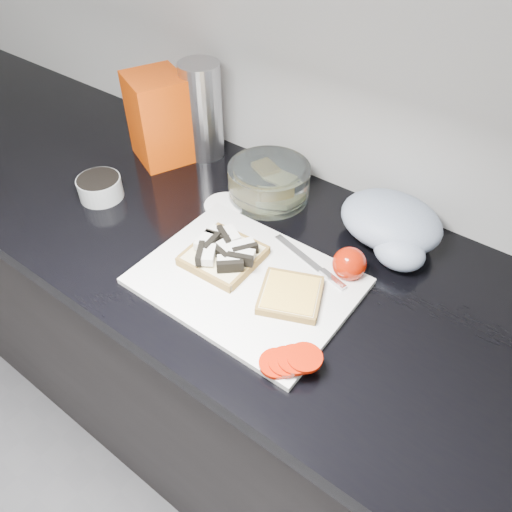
{
  "coord_description": "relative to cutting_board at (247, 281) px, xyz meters",
  "views": [
    {
      "loc": [
        0.52,
        0.59,
        1.6
      ],
      "look_at": [
        0.11,
        1.14,
        0.95
      ],
      "focal_mm": 35.0,
      "sensor_mm": 36.0,
      "label": 1
    }
  ],
  "objects": [
    {
      "name": "whole_tomatoes",
      "position": [
        0.15,
        0.13,
        0.03
      ],
      "size": [
        0.07,
        0.07,
        0.07
      ],
      "rotation": [
        0.0,
        0.0,
        0.3
      ],
      "color": "#A21603",
      "rests_on": "countertop"
    },
    {
      "name": "glass_bowl",
      "position": [
        -0.13,
        0.26,
        0.03
      ],
      "size": [
        0.19,
        0.19,
        0.08
      ],
      "rotation": [
        0.0,
        0.0,
        -0.39
      ],
      "color": "silver",
      "rests_on": "countertop"
    },
    {
      "name": "grocery_bag",
      "position": [
        0.16,
        0.28,
        0.04
      ],
      "size": [
        0.22,
        0.19,
        0.09
      ],
      "rotation": [
        0.0,
        0.0,
        -0.02
      ],
      "color": "#A3B2C9",
      "rests_on": "countertop"
    },
    {
      "name": "tomato_slices",
      "position": [
        0.18,
        -0.11,
        0.02
      ],
      "size": [
        0.11,
        0.1,
        0.02
      ],
      "rotation": [
        0.0,
        0.0,
        0.22
      ],
      "color": "#A21603",
      "rests_on": "cutting_board"
    },
    {
      "name": "cutting_board",
      "position": [
        0.0,
        0.0,
        0.0
      ],
      "size": [
        0.4,
        0.3,
        0.01
      ],
      "primitive_type": "cube",
      "color": "silver",
      "rests_on": "countertop"
    },
    {
      "name": "seed_tub",
      "position": [
        -0.44,
        0.02,
        0.02
      ],
      "size": [
        0.1,
        0.1,
        0.05
      ],
      "color": "#9CA2A1",
      "rests_on": "countertop"
    },
    {
      "name": "countertop",
      "position": [
        -0.11,
        0.09,
        -0.03
      ],
      "size": [
        3.5,
        0.64,
        0.04
      ],
      "primitive_type": "cube",
      "color": "black",
      "rests_on": "base_cabinet"
    },
    {
      "name": "bread_right",
      "position": [
        0.09,
        0.01,
        0.01
      ],
      "size": [
        0.15,
        0.15,
        0.02
      ],
      "rotation": [
        0.0,
        0.0,
        0.4
      ],
      "color": "beige",
      "rests_on": "cutting_board"
    },
    {
      "name": "bread_left",
      "position": [
        -0.07,
        0.02,
        0.02
      ],
      "size": [
        0.14,
        0.14,
        0.04
      ],
      "rotation": [
        0.0,
        0.0,
        0.03
      ],
      "color": "beige",
      "rests_on": "cutting_board"
    },
    {
      "name": "tub_lid",
      "position": [
        -0.19,
        0.16,
        -0.0
      ],
      "size": [
        0.11,
        0.11,
        0.01
      ],
      "primitive_type": "cylinder",
      "rotation": [
        0.0,
        0.0,
        0.12
      ],
      "color": "white",
      "rests_on": "countertop"
    },
    {
      "name": "knife",
      "position": [
        0.09,
        0.11,
        0.01
      ],
      "size": [
        0.19,
        0.06,
        0.01
      ],
      "rotation": [
        0.0,
        0.0,
        -0.26
      ],
      "color": "#B8B8BC",
      "rests_on": "cutting_board"
    },
    {
      "name": "base_cabinet",
      "position": [
        -0.11,
        0.09,
        -0.48
      ],
      "size": [
        3.5,
        0.6,
        0.86
      ],
      "primitive_type": "cube",
      "color": "black",
      "rests_on": "ground"
    },
    {
      "name": "steel_canister",
      "position": [
        -0.37,
        0.31,
        0.11
      ],
      "size": [
        0.1,
        0.1,
        0.24
      ],
      "primitive_type": "cylinder",
      "color": "#ABABAF",
      "rests_on": "countertop"
    },
    {
      "name": "bread_bag",
      "position": [
        -0.45,
        0.23,
        0.1
      ],
      "size": [
        0.18,
        0.17,
        0.21
      ],
      "primitive_type": "cube",
      "rotation": [
        0.0,
        0.0,
        -0.42
      ],
      "color": "#CC4303",
      "rests_on": "countertop"
    }
  ]
}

